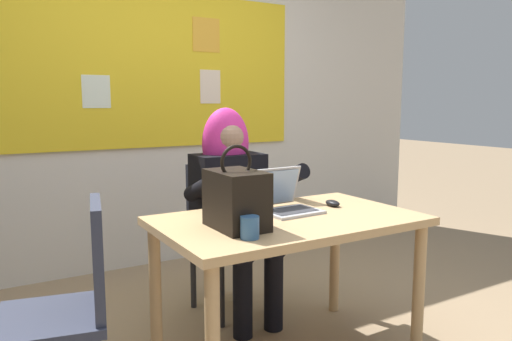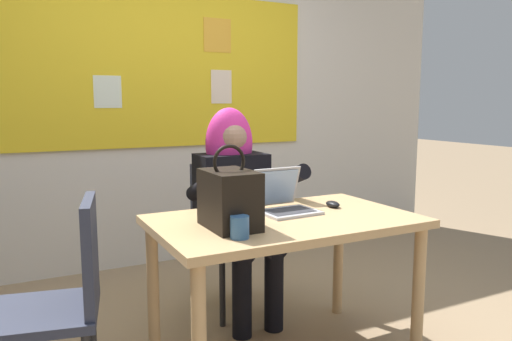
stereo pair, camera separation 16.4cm
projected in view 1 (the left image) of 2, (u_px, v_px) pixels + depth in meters
The scene contains 9 objects.
wall_back_bulletin at pixel (155, 86), 3.84m from camera, with size 5.45×2.01×2.83m.
desk_main at pixel (288, 236), 2.42m from camera, with size 1.28×0.78×0.74m.
chair_at_desk at pixel (223, 227), 3.08m from camera, with size 0.46×0.46×0.92m.
person_costumed at pixel (233, 194), 2.94m from camera, with size 0.60×0.61×1.27m.
laptop at pixel (285, 202), 2.53m from camera, with size 0.30×0.30×0.22m.
computer_mouse at pixel (333, 203), 2.65m from camera, with size 0.06×0.10×0.03m, color black.
handbag at pixel (236, 199), 2.18m from camera, with size 0.20×0.30×0.38m.
coffee_mug at pixel (250, 227), 2.02m from camera, with size 0.08×0.08×0.10m, color #336099.
chair_spare_by_window at pixel (71, 299), 1.97m from camera, with size 0.50×0.50×0.91m.
Camera 1 is at (-1.30, -1.94, 1.30)m, focal length 34.21 mm.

